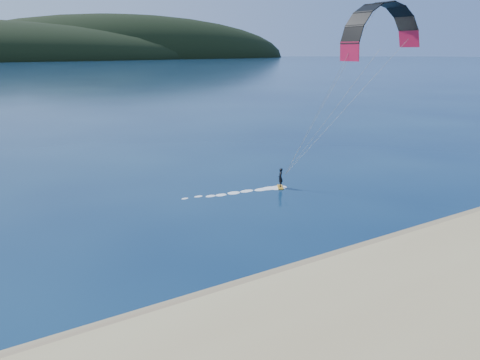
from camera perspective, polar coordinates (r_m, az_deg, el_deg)
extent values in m
plane|color=#081B3C|center=(26.11, 10.04, -16.15)|extent=(1800.00, 1800.00, 0.00)
cube|color=#8C7051|center=(29.08, 3.97, -12.28)|extent=(220.00, 2.50, 0.10)
ellipsoid|color=black|center=(823.62, -13.15, 14.33)|extent=(600.00, 240.00, 140.00)
cube|color=orange|center=(47.96, 4.96, -0.87)|extent=(1.27, 1.62, 0.09)
imported|color=black|center=(47.68, 4.98, 0.29)|extent=(0.77, 0.85, 1.96)
cylinder|color=gray|center=(46.37, 11.05, 7.88)|extent=(0.02, 0.02, 14.99)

